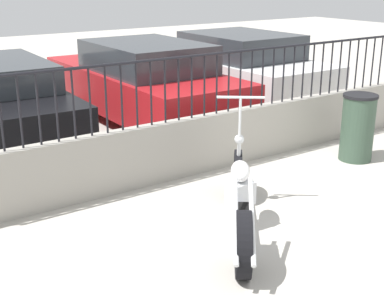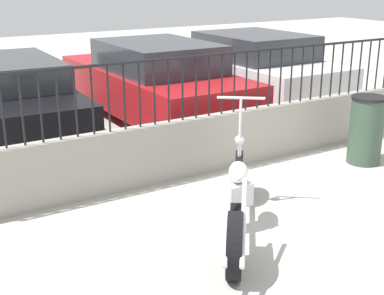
{
  "view_description": "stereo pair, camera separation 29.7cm",
  "coord_description": "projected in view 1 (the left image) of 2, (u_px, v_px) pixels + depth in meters",
  "views": [
    {
      "loc": [
        -4.57,
        -2.76,
        2.56
      ],
      "look_at": [
        -1.38,
        1.88,
        0.7
      ],
      "focal_mm": 50.0,
      "sensor_mm": 36.0,
      "label": 1
    },
    {
      "loc": [
        -4.32,
        -2.92,
        2.56
      ],
      "look_at": [
        -1.38,
        1.88,
        0.7
      ],
      "focal_mm": 50.0,
      "sensor_mm": 36.0,
      "label": 2
    }
  ],
  "objects": [
    {
      "name": "trash_bin",
      "position": [
        358.0,
        127.0,
        7.5
      ],
      "size": [
        0.48,
        0.48,
        0.95
      ],
      "color": "#334738",
      "rests_on": "ground_plane"
    },
    {
      "name": "fence_railing",
      "position": [
        241.0,
        70.0,
        7.16
      ],
      "size": [
        8.16,
        0.04,
        0.81
      ],
      "color": "black",
      "rests_on": "low_wall"
    },
    {
      "name": "motorcycle_blue",
      "position": [
        241.0,
        203.0,
        5.32
      ],
      "size": [
        1.55,
        1.96,
        1.28
      ],
      "rotation": [
        0.0,
        0.0,
        0.92
      ],
      "color": "black",
      "rests_on": "ground_plane"
    },
    {
      "name": "car_white",
      "position": [
        235.0,
        66.0,
        11.11
      ],
      "size": [
        1.91,
        4.49,
        1.38
      ],
      "rotation": [
        0.0,
        0.0,
        1.57
      ],
      "color": "black",
      "rests_on": "ground_plane"
    },
    {
      "name": "car_red",
      "position": [
        143.0,
        81.0,
        9.46
      ],
      "size": [
        1.81,
        4.59,
        1.41
      ],
      "rotation": [
        0.0,
        0.0,
        1.56
      ],
      "color": "black",
      "rests_on": "ground_plane"
    },
    {
      "name": "low_wall",
      "position": [
        239.0,
        136.0,
        7.45
      ],
      "size": [
        8.16,
        0.18,
        0.76
      ],
      "color": "#9E998E",
      "rests_on": "ground_plane"
    }
  ]
}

